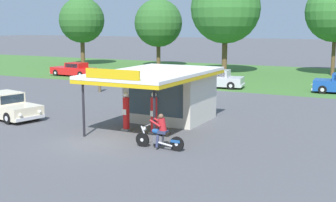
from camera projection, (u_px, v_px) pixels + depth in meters
name	position (u px, v px, depth m)	size (l,w,h in m)	color
ground_plane	(97.00, 142.00, 21.47)	(300.00, 300.00, 0.00)	#4C4C51
grass_verge_strip	(268.00, 76.00, 47.75)	(120.00, 24.00, 0.01)	#3D6B2D
service_station_kiosk	(167.00, 91.00, 25.64)	(4.82, 7.96, 3.41)	beige
gas_pump_nearside	(126.00, 113.00, 23.54)	(0.44, 0.44, 2.00)	slate
gas_pump_offside	(154.00, 115.00, 22.79)	(0.44, 0.44, 2.11)	slate
motorcycle_with_rider	(160.00, 134.00, 20.10)	(2.34, 0.70, 1.58)	black
featured_classic_sedan	(6.00, 107.00, 26.74)	(5.07, 2.86, 1.49)	beige
parked_car_second_row_spare	(74.00, 70.00, 48.04)	(5.26, 2.07, 1.43)	red
parked_car_back_row_centre_right	(214.00, 79.00, 39.54)	(5.40, 2.57, 1.52)	#B7B7BC
parked_car_back_row_centre	(159.00, 73.00, 44.47)	(5.17, 2.27, 1.46)	#B7B7BC
bystander_leaning_by_kiosk	(100.00, 82.00, 36.89)	(0.34, 0.34, 1.53)	brown
tree_oak_far_right	(158.00, 23.00, 57.64)	(6.01, 6.01, 8.51)	brown
tree_oak_distant_spare	(224.00, 10.00, 49.45)	(7.53, 7.53, 10.81)	brown
tree_oak_right	(82.00, 20.00, 60.25)	(5.93, 5.93, 8.84)	brown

